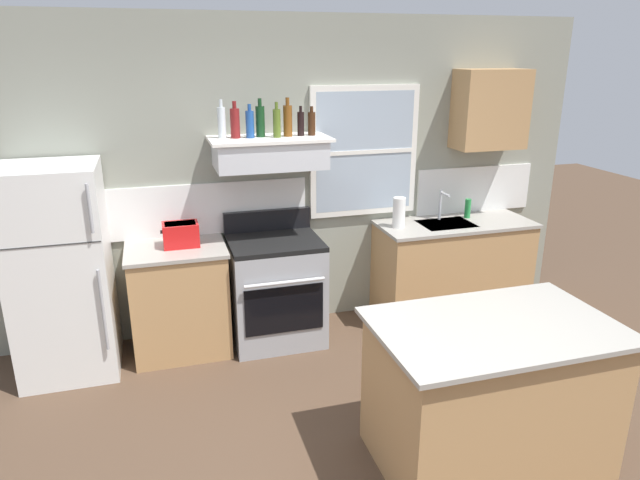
{
  "coord_description": "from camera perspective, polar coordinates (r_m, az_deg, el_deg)",
  "views": [
    {
      "loc": [
        -1.16,
        -2.55,
        2.4
      ],
      "look_at": [
        -0.05,
        1.2,
        1.1
      ],
      "focal_mm": 32.0,
      "sensor_mm": 36.0,
      "label": 1
    }
  ],
  "objects": [
    {
      "name": "stove_range",
      "position": [
        4.9,
        -4.46,
        -4.92
      ],
      "size": [
        0.76,
        0.69,
        1.09
      ],
      "color": "#9EA0A5",
      "rests_on": "ground_plane"
    },
    {
      "name": "bottle_blue_liqueur",
      "position": [
        4.61,
        -7.03,
        11.46
      ],
      "size": [
        0.07,
        0.07,
        0.26
      ],
      "color": "#1E478C",
      "rests_on": "range_hood_shelf"
    },
    {
      "name": "bottle_balsamic_dark",
      "position": [
        4.7,
        -1.94,
        11.59
      ],
      "size": [
        0.06,
        0.06,
        0.24
      ],
      "color": "black",
      "rests_on": "range_hood_shelf"
    },
    {
      "name": "counter_right_with_sink",
      "position": [
        5.51,
        13.01,
        -2.75
      ],
      "size": [
        1.43,
        0.63,
        0.91
      ],
      "color": "tan",
      "rests_on": "ground_plane"
    },
    {
      "name": "counter_left_of_stove",
      "position": [
        4.86,
        -13.86,
        -5.78
      ],
      "size": [
        0.79,
        0.63,
        0.91
      ],
      "color": "tan",
      "rests_on": "ground_plane"
    },
    {
      "name": "paper_towel_roll",
      "position": [
        5.08,
        7.9,
        2.74
      ],
      "size": [
        0.11,
        0.11,
        0.27
      ],
      "primitive_type": "cylinder",
      "color": "white",
      "rests_on": "counter_right_with_sink"
    },
    {
      "name": "bottle_dark_green_wine",
      "position": [
        4.66,
        -5.99,
        11.77
      ],
      "size": [
        0.07,
        0.07,
        0.3
      ],
      "color": "#143819",
      "rests_on": "range_hood_shelf"
    },
    {
      "name": "back_wall",
      "position": [
        5.03,
        -2.44,
        6.35
      ],
      "size": [
        5.4,
        0.11,
        2.7
      ],
      "color": "gray",
      "rests_on": "ground_plane"
    },
    {
      "name": "kitchen_island",
      "position": [
        3.67,
        16.53,
        -14.43
      ],
      "size": [
        1.4,
        0.9,
        0.91
      ],
      "color": "tan",
      "rests_on": "ground_plane"
    },
    {
      "name": "toaster",
      "position": [
        4.69,
        -13.75,
        0.57
      ],
      "size": [
        0.3,
        0.2,
        0.19
      ],
      "color": "red",
      "rests_on": "counter_left_of_stove"
    },
    {
      "name": "bottle_red_label_wine",
      "position": [
        4.61,
        -8.49,
        11.53
      ],
      "size": [
        0.07,
        0.07,
        0.29
      ],
      "color": "maroon",
      "rests_on": "range_hood_shelf"
    },
    {
      "name": "bottle_amber_wine",
      "position": [
        4.67,
        -3.25,
        11.88
      ],
      "size": [
        0.07,
        0.07,
        0.31
      ],
      "color": "brown",
      "rests_on": "range_hood_shelf"
    },
    {
      "name": "bottle_brown_stout",
      "position": [
        4.72,
        -0.84,
        11.6
      ],
      "size": [
        0.06,
        0.06,
        0.23
      ],
      "color": "#381E0F",
      "rests_on": "range_hood_shelf"
    },
    {
      "name": "dish_soap_bottle",
      "position": [
        5.52,
        14.55,
        3.08
      ],
      "size": [
        0.06,
        0.06,
        0.18
      ],
      "primitive_type": "cylinder",
      "color": "#268C3F",
      "rests_on": "counter_right_with_sink"
    },
    {
      "name": "upper_cabinet_right",
      "position": [
        5.49,
        16.66,
        12.4
      ],
      "size": [
        0.64,
        0.32,
        0.7
      ],
      "color": "tan"
    },
    {
      "name": "ground_plane",
      "position": [
        3.69,
        6.54,
        -22.34
      ],
      "size": [
        16.0,
        16.0,
        0.0
      ],
      "primitive_type": "plane",
      "color": "#4C3828"
    },
    {
      "name": "sink_faucet",
      "position": [
        5.36,
        12.05,
        3.76
      ],
      "size": [
        0.03,
        0.17,
        0.28
      ],
      "color": "silver",
      "rests_on": "counter_right_with_sink"
    },
    {
      "name": "range_hood_shelf",
      "position": [
        4.67,
        -5.06,
        8.73
      ],
      "size": [
        0.96,
        0.52,
        0.24
      ],
      "color": "silver"
    },
    {
      "name": "bottle_clear_tall",
      "position": [
        4.62,
        -9.81,
        11.55
      ],
      "size": [
        0.06,
        0.06,
        0.3
      ],
      "color": "silver",
      "rests_on": "range_hood_shelf"
    },
    {
      "name": "refrigerator",
      "position": [
        4.73,
        -24.47,
        -2.94
      ],
      "size": [
        0.7,
        0.72,
        1.63
      ],
      "color": "white",
      "rests_on": "ground_plane"
    },
    {
      "name": "bottle_olive_oil_square",
      "position": [
        4.61,
        -4.34,
        11.62
      ],
      "size": [
        0.06,
        0.06,
        0.28
      ],
      "color": "#4C601E",
      "rests_on": "range_hood_shelf"
    }
  ]
}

